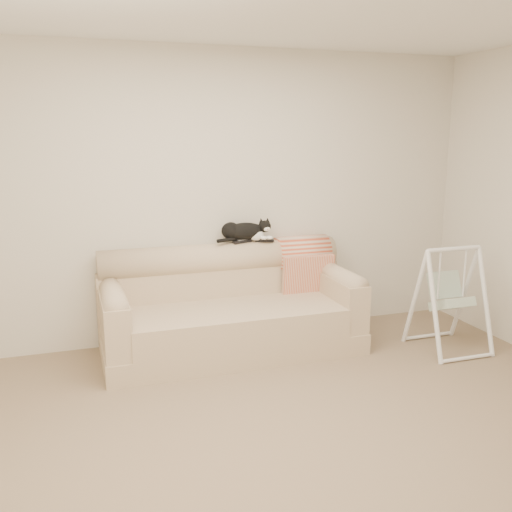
{
  "coord_description": "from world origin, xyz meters",
  "views": [
    {
      "loc": [
        -1.22,
        -2.97,
        1.87
      ],
      "look_at": [
        0.19,
        1.27,
        0.9
      ],
      "focal_mm": 40.0,
      "sensor_mm": 36.0,
      "label": 1
    }
  ],
  "objects_px": {
    "sofa": "(229,310)",
    "remote_b": "(265,240)",
    "tuxedo_cat": "(245,231)",
    "baby_swing": "(450,298)",
    "remote_a": "(242,241)"
  },
  "relations": [
    {
      "from": "sofa",
      "to": "remote_b",
      "type": "relative_size",
      "value": 12.46
    },
    {
      "from": "remote_b",
      "to": "tuxedo_cat",
      "type": "xyz_separation_m",
      "value": [
        -0.18,
        0.03,
        0.09
      ]
    },
    {
      "from": "remote_b",
      "to": "tuxedo_cat",
      "type": "bearing_deg",
      "value": 171.72
    },
    {
      "from": "sofa",
      "to": "baby_swing",
      "type": "height_order",
      "value": "baby_swing"
    },
    {
      "from": "sofa",
      "to": "remote_a",
      "type": "distance_m",
      "value": 0.64
    },
    {
      "from": "sofa",
      "to": "remote_b",
      "type": "distance_m",
      "value": 0.72
    },
    {
      "from": "baby_swing",
      "to": "sofa",
      "type": "bearing_deg",
      "value": 161.41
    },
    {
      "from": "sofa",
      "to": "tuxedo_cat",
      "type": "distance_m",
      "value": 0.73
    },
    {
      "from": "remote_a",
      "to": "tuxedo_cat",
      "type": "distance_m",
      "value": 0.09
    },
    {
      "from": "baby_swing",
      "to": "remote_b",
      "type": "bearing_deg",
      "value": 149.47
    },
    {
      "from": "sofa",
      "to": "baby_swing",
      "type": "relative_size",
      "value": 2.38
    },
    {
      "from": "sofa",
      "to": "remote_b",
      "type": "xyz_separation_m",
      "value": [
        0.4,
        0.22,
        0.56
      ]
    },
    {
      "from": "remote_a",
      "to": "tuxedo_cat",
      "type": "relative_size",
      "value": 0.36
    },
    {
      "from": "remote_b",
      "to": "tuxedo_cat",
      "type": "height_order",
      "value": "tuxedo_cat"
    },
    {
      "from": "sofa",
      "to": "tuxedo_cat",
      "type": "xyz_separation_m",
      "value": [
        0.22,
        0.25,
        0.65
      ]
    }
  ]
}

